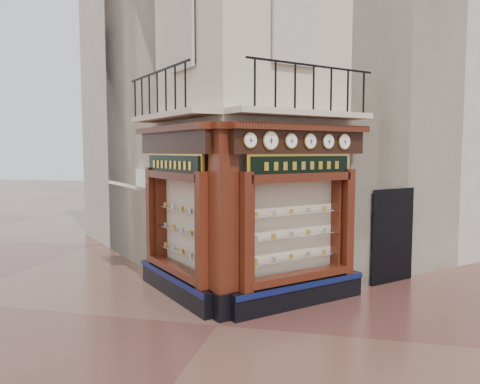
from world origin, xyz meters
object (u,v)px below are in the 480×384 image
(clock_e, at_px, (328,142))
(signboard_left, at_px, (173,165))
(clock_d, at_px, (310,141))
(clock_f, at_px, (344,142))
(awning, at_px, (131,274))
(signboard_right, at_px, (301,166))
(clock_c, at_px, (291,141))
(clock_a, at_px, (250,140))
(corner_pilaster, at_px, (224,223))
(clock_b, at_px, (270,141))

(clock_e, relative_size, signboard_left, 0.16)
(clock_d, relative_size, clock_f, 0.93)
(clock_d, xyz_separation_m, clock_f, (0.70, 0.70, 0.00))
(awning, bearing_deg, clock_f, -144.32)
(signboard_right, bearing_deg, clock_e, -9.56)
(clock_d, relative_size, clock_e, 1.01)
(clock_c, xyz_separation_m, clock_f, (1.07, 1.07, -0.00))
(clock_a, bearing_deg, awning, 100.33)
(corner_pilaster, xyz_separation_m, clock_a, (0.56, -0.05, 1.67))
(clock_a, distance_m, clock_c, 1.02)
(signboard_left, distance_m, signboard_right, 2.92)
(clock_c, distance_m, clock_d, 0.52)
(clock_d, height_order, signboard_left, clock_d)
(clock_d, bearing_deg, awning, 116.89)
(clock_a, relative_size, signboard_right, 0.16)
(clock_b, xyz_separation_m, clock_e, (1.10, 1.10, -0.00))
(clock_a, xyz_separation_m, clock_f, (1.79, 1.79, 0.00))
(corner_pilaster, distance_m, clock_b, 1.92)
(clock_e, height_order, awning, clock_e)
(clock_b, distance_m, signboard_left, 2.52)
(clock_d, bearing_deg, signboard_right, 141.82)
(clock_b, relative_size, awning, 0.29)
(signboard_left, bearing_deg, clock_d, -134.61)
(clock_d, distance_m, signboard_right, 0.55)
(clock_a, xyz_separation_m, clock_e, (1.45, 1.45, 0.00))
(clock_b, relative_size, signboard_right, 0.19)
(clock_e, xyz_separation_m, signboard_left, (-3.46, -0.39, -0.52))
(clock_b, xyz_separation_m, clock_c, (0.37, 0.37, 0.00))
(signboard_left, bearing_deg, clock_e, -128.64)
(clock_a, relative_size, signboard_left, 0.15)
(signboard_left, relative_size, signboard_right, 1.04)
(clock_c, bearing_deg, clock_b, 180.00)
(clock_f, distance_m, signboard_left, 3.91)
(corner_pilaster, distance_m, clock_c, 2.21)
(clock_b, bearing_deg, clock_d, 0.00)
(clock_c, xyz_separation_m, signboard_left, (-2.74, 0.34, -0.52))
(clock_a, bearing_deg, corner_pilaster, 130.05)
(clock_b, distance_m, awning, 6.10)
(clock_f, bearing_deg, signboard_left, 145.79)
(clock_a, xyz_separation_m, awning, (-3.94, 2.73, -3.62))
(clock_a, height_order, clock_e, clock_e)
(clock_a, xyz_separation_m, clock_b, (0.35, 0.35, 0.00))
(clock_a, bearing_deg, clock_e, 0.00)
(clock_e, bearing_deg, signboard_left, 141.36)
(clock_d, bearing_deg, corner_pilaster, 167.27)
(corner_pilaster, height_order, signboard_right, corner_pilaster)
(clock_b, distance_m, clock_e, 1.56)
(clock_c, xyz_separation_m, clock_d, (0.36, 0.36, -0.00))
(clock_e, relative_size, clock_f, 0.93)
(corner_pilaster, xyz_separation_m, clock_f, (2.34, 1.74, 1.67))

